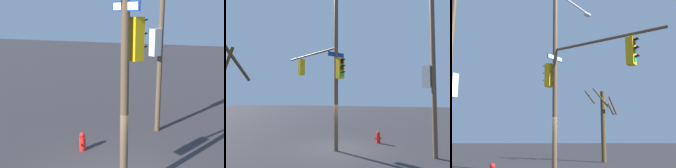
{
  "view_description": "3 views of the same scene",
  "coord_description": "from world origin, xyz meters",
  "views": [
    {
      "loc": [
        6.8,
        2.37,
        5.11
      ],
      "look_at": [
        -0.4,
        -0.07,
        3.17
      ],
      "focal_mm": 44.9,
      "sensor_mm": 36.0,
      "label": 1
    },
    {
      "loc": [
        -2.53,
        10.96,
        3.06
      ],
      "look_at": [
        0.02,
        0.27,
        3.63
      ],
      "focal_mm": 31.66,
      "sensor_mm": 36.0,
      "label": 2
    },
    {
      "loc": [
        0.39,
        -12.11,
        1.78
      ],
      "look_at": [
        0.5,
        0.54,
        4.03
      ],
      "focal_mm": 44.48,
      "sensor_mm": 36.0,
      "label": 3
    }
  ],
  "objects": [
    {
      "name": "main_signal_pole_assembly",
      "position": [
        0.79,
        0.2,
        5.05
      ],
      "size": [
        4.83,
        5.91,
        9.15
      ],
      "rotation": [
        0.0,
        0.0,
        5.66
      ],
      "color": "brown",
      "rests_on": "ground"
    },
    {
      "name": "bare_tree_behind_pole",
      "position": [
        3.04,
        5.65,
        2.47
      ],
      "size": [
        2.09,
        1.81,
        4.66
      ],
      "color": "#503F23",
      "rests_on": "ground"
    }
  ]
}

